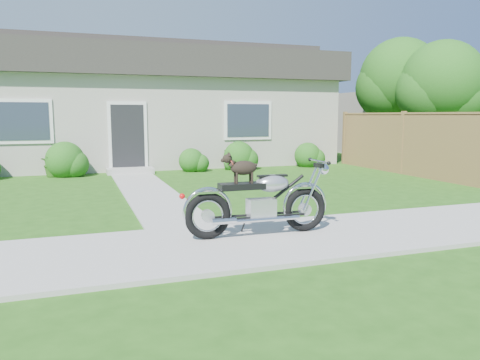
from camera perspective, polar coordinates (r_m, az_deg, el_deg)
name	(u,v)px	position (r m, az deg, el deg)	size (l,w,h in m)	color
ground	(301,238)	(6.94, 7.46, -6.99)	(80.00, 80.00, 0.00)	#235114
sidewalk	(301,236)	(6.94, 7.46, -6.84)	(24.00, 2.20, 0.04)	#9E9B93
walkway	(148,191)	(11.22, -11.21, -1.28)	(1.20, 8.00, 0.03)	#9E9B93
house	(159,105)	(18.23, -9.88, 8.99)	(12.60, 7.03, 4.50)	beige
fence	(403,143)	(15.02, 19.20, 4.28)	(0.12, 6.62, 1.90)	olive
tree_near	(447,85)	(18.22, 23.89, 10.49)	(2.88, 2.86, 4.38)	#3D2B1C
tree_far	(404,82)	(19.59, 19.33, 11.19)	(3.10, 3.10, 4.75)	#3D2B1C
shrub_row	(147,159)	(14.68, -11.32, 2.47)	(11.16, 1.11, 1.11)	#235A18
potted_plant_left	(53,163)	(14.61, -21.84, 1.94)	(0.72, 0.63, 0.80)	#2A5817
potted_plant_right	(230,157)	(15.35, -1.27, 2.77)	(0.45, 0.45, 0.81)	#28641B
motorcycle_with_dog	(260,200)	(6.78, 2.49, -2.43)	(2.22, 0.60, 1.20)	black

